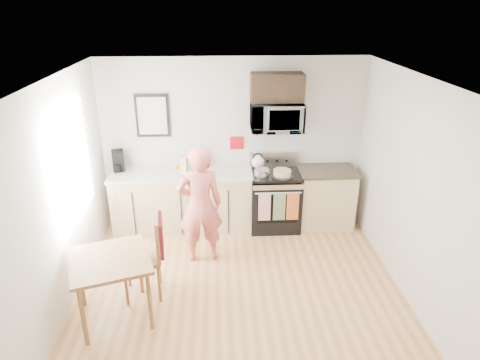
{
  "coord_description": "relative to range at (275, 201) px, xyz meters",
  "views": [
    {
      "loc": [
        -0.24,
        -4.0,
        3.36
      ],
      "look_at": [
        0.03,
        1.0,
        1.22
      ],
      "focal_mm": 32.0,
      "sensor_mm": 36.0,
      "label": 1
    }
  ],
  "objects": [
    {
      "name": "floor",
      "position": [
        -0.63,
        -1.98,
        -0.44
      ],
      "size": [
        4.6,
        4.6,
        0.0
      ],
      "primitive_type": "plane",
      "color": "#AA7241",
      "rests_on": "ground"
    },
    {
      "name": "back_wall",
      "position": [
        -0.63,
        0.32,
        0.86
      ],
      "size": [
        4.0,
        0.04,
        2.6
      ],
      "primitive_type": "cube",
      "color": "beige",
      "rests_on": "floor"
    },
    {
      "name": "left_wall",
      "position": [
        -2.63,
        -1.98,
        0.86
      ],
      "size": [
        0.04,
        4.6,
        2.6
      ],
      "primitive_type": "cube",
      "color": "beige",
      "rests_on": "floor"
    },
    {
      "name": "right_wall",
      "position": [
        1.37,
        -1.98,
        0.86
      ],
      "size": [
        0.04,
        4.6,
        2.6
      ],
      "primitive_type": "cube",
      "color": "beige",
      "rests_on": "floor"
    },
    {
      "name": "ceiling",
      "position": [
        -0.63,
        -1.98,
        2.16
      ],
      "size": [
        4.0,
        4.6,
        0.04
      ],
      "primitive_type": "cube",
      "color": "silver",
      "rests_on": "back_wall"
    },
    {
      "name": "window",
      "position": [
        -2.59,
        -1.18,
        1.11
      ],
      "size": [
        0.06,
        1.4,
        1.5
      ],
      "color": "silver",
      "rests_on": "left_wall"
    },
    {
      "name": "cabinet_left",
      "position": [
        -1.43,
        0.02,
        0.01
      ],
      "size": [
        2.1,
        0.6,
        0.9
      ],
      "primitive_type": "cube",
      "color": "#CCB382",
      "rests_on": "floor"
    },
    {
      "name": "countertop_left",
      "position": [
        -1.43,
        0.02,
        0.48
      ],
      "size": [
        2.14,
        0.64,
        0.04
      ],
      "primitive_type": "cube",
      "color": "beige",
      "rests_on": "cabinet_left"
    },
    {
      "name": "cabinet_right",
      "position": [
        0.8,
        0.02,
        0.01
      ],
      "size": [
        0.84,
        0.6,
        0.9
      ],
      "primitive_type": "cube",
      "color": "#CCB382",
      "rests_on": "floor"
    },
    {
      "name": "countertop_right",
      "position": [
        0.8,
        0.02,
        0.48
      ],
      "size": [
        0.88,
        0.64,
        0.04
      ],
      "primitive_type": "cube",
      "color": "black",
      "rests_on": "cabinet_right"
    },
    {
      "name": "range",
      "position": [
        0.0,
        0.0,
        0.0
      ],
      "size": [
        0.76,
        0.7,
        1.16
      ],
      "color": "black",
      "rests_on": "floor"
    },
    {
      "name": "microwave",
      "position": [
        -0.0,
        0.1,
        1.32
      ],
      "size": [
        0.76,
        0.51,
        0.42
      ],
      "primitive_type": "imported",
      "color": "#BBBBC0",
      "rests_on": "back_wall"
    },
    {
      "name": "upper_cabinet",
      "position": [
        -0.0,
        0.15,
        1.74
      ],
      "size": [
        0.76,
        0.35,
        0.4
      ],
      "primitive_type": "cube",
      "color": "black",
      "rests_on": "back_wall"
    },
    {
      "name": "wall_art",
      "position": [
        -1.83,
        0.3,
        1.31
      ],
      "size": [
        0.5,
        0.04,
        0.65
      ],
      "color": "black",
      "rests_on": "back_wall"
    },
    {
      "name": "wall_trivet",
      "position": [
        -0.58,
        0.31,
        0.86
      ],
      "size": [
        0.2,
        0.02,
        0.2
      ],
      "primitive_type": "cube",
      "color": "#B20F18",
      "rests_on": "back_wall"
    },
    {
      "name": "person",
      "position": [
        -1.12,
        -0.87,
        0.39
      ],
      "size": [
        0.65,
        0.48,
        1.65
      ],
      "primitive_type": "imported",
      "rotation": [
        0.0,
        0.0,
        3.29
      ],
      "color": "#D8413B",
      "rests_on": "floor"
    },
    {
      "name": "dining_table",
      "position": [
        -2.06,
        -2.01,
        0.25
      ],
      "size": [
        0.9,
        0.9,
        0.77
      ],
      "rotation": [
        0.0,
        0.0,
        0.31
      ],
      "color": "brown",
      "rests_on": "floor"
    },
    {
      "name": "chair",
      "position": [
        -1.66,
        -1.59,
        0.24
      ],
      "size": [
        0.54,
        0.5,
        1.06
      ],
      "rotation": [
        0.0,
        0.0,
        0.12
      ],
      "color": "brown",
      "rests_on": "floor"
    },
    {
      "name": "knife_block",
      "position": [
        -1.14,
        0.24,
        0.6
      ],
      "size": [
        0.12,
        0.15,
        0.19
      ],
      "primitive_type": "cube",
      "rotation": [
        0.0,
        0.0,
        0.34
      ],
      "color": "brown",
      "rests_on": "countertop_left"
    },
    {
      "name": "utensil_crock",
      "position": [
        -1.08,
        0.24,
        0.65
      ],
      "size": [
        0.12,
        0.12,
        0.37
      ],
      "color": "#B20F18",
      "rests_on": "countertop_left"
    },
    {
      "name": "fruit_bowl",
      "position": [
        -1.48,
        0.14,
        0.54
      ],
      "size": [
        0.25,
        0.25,
        0.09
      ],
      "color": "white",
      "rests_on": "countertop_left"
    },
    {
      "name": "milk_carton",
      "position": [
        -1.38,
        0.02,
        0.63
      ],
      "size": [
        0.12,
        0.12,
        0.25
      ],
      "primitive_type": "cube",
      "rotation": [
        0.0,
        0.0,
        -0.27
      ],
      "color": "tan",
      "rests_on": "countertop_left"
    },
    {
      "name": "coffee_maker",
      "position": [
        -2.38,
        0.17,
        0.65
      ],
      "size": [
        0.22,
        0.28,
        0.31
      ],
      "rotation": [
        0.0,
        0.0,
        0.23
      ],
      "color": "black",
      "rests_on": "countertop_left"
    },
    {
      "name": "bread_bag",
      "position": [
        -1.1,
        -0.16,
        0.55
      ],
      "size": [
        0.28,
        0.14,
        0.1
      ],
      "primitive_type": "cube",
      "rotation": [
        0.0,
        0.0,
        -0.05
      ],
      "color": "#DFC575",
      "rests_on": "countertop_left"
    },
    {
      "name": "cake",
      "position": [
        0.07,
        -0.17,
        0.54
      ],
      "size": [
        0.32,
        0.32,
        0.1
      ],
      "color": "black",
      "rests_on": "range"
    },
    {
      "name": "kettle",
      "position": [
        -0.25,
        0.19,
        0.59
      ],
      "size": [
        0.19,
        0.19,
        0.25
      ],
      "color": "white",
      "rests_on": "range"
    },
    {
      "name": "pot",
      "position": [
        -0.22,
        -0.14,
        0.54
      ],
      "size": [
        0.22,
        0.36,
        0.11
      ],
      "rotation": [
        0.0,
        0.0,
        0.36
      ],
      "color": "#BBBBC0",
      "rests_on": "range"
    }
  ]
}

